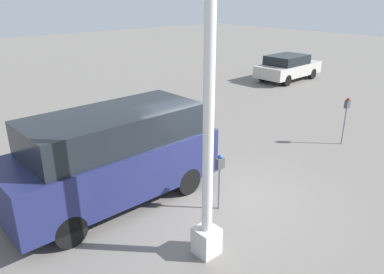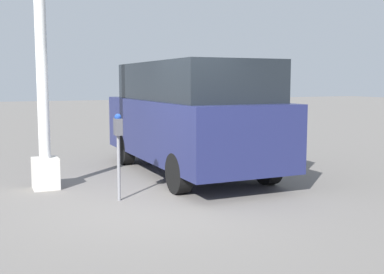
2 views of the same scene
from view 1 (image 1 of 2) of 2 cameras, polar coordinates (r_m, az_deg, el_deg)
ground_plane at (r=9.54m, az=3.25°, el=-8.67°), size 80.00×80.00×0.00m
parking_meter_near at (r=8.48m, az=4.26°, el=-4.94°), size 0.21×0.12×1.38m
parking_meter_far at (r=13.15m, az=22.47°, el=3.76°), size 0.21×0.12×1.59m
lamp_post at (r=6.39m, az=2.50°, el=0.99°), size 0.44×0.44×6.63m
parked_van at (r=8.90m, az=-11.93°, el=-2.73°), size 5.05×2.03×2.25m
car_distant at (r=22.45m, az=14.40°, el=10.31°), size 4.25×1.90×1.44m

